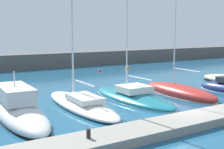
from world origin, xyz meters
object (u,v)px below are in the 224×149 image
object	(u,v)px
sailboat_red_fifth	(179,91)
mooring_buoy_red	(100,71)
dock_bollard	(89,134)
sailboat_ivory_third	(81,103)
mooring_buoy_orange	(127,69)
motorboat_white_second	(18,110)
sailboat_teal_fourth	(132,97)

from	to	relation	value
sailboat_red_fifth	mooring_buoy_red	bearing A→B (deg)	-4.89
sailboat_red_fifth	dock_bollard	size ratio (longest dim) A/B	35.99
sailboat_red_fifth	mooring_buoy_red	distance (m)	17.48
sailboat_ivory_third	sailboat_red_fifth	bearing A→B (deg)	-92.30
sailboat_ivory_third	mooring_buoy_orange	xyz separation A→B (m)	(16.14, 17.01, -0.34)
motorboat_white_second	sailboat_red_fifth	bearing A→B (deg)	-89.80
motorboat_white_second	dock_bollard	distance (m)	7.15
sailboat_red_fifth	dock_bollard	distance (m)	13.79
mooring_buoy_red	dock_bollard	size ratio (longest dim) A/B	1.18
mooring_buoy_red	mooring_buoy_orange	xyz separation A→B (m)	(4.94, 0.43, 0.00)
mooring_buoy_orange	sailboat_red_fifth	bearing A→B (deg)	-112.06
sailboat_ivory_third	dock_bollard	world-z (taller)	sailboat_ivory_third
sailboat_teal_fourth	dock_bollard	bearing A→B (deg)	134.03
motorboat_white_second	sailboat_ivory_third	bearing A→B (deg)	-85.07
sailboat_red_fifth	sailboat_teal_fourth	bearing A→B (deg)	80.78
sailboat_teal_fourth	sailboat_red_fifth	xyz separation A→B (m)	(4.28, -0.89, 0.17)
sailboat_teal_fourth	dock_bollard	xyz separation A→B (m)	(-7.90, -7.36, 0.49)
mooring_buoy_red	sailboat_teal_fourth	bearing A→B (deg)	-111.70
sailboat_ivory_third	dock_bollard	size ratio (longest dim) A/B	37.77
mooring_buoy_red	dock_bollard	xyz separation A→B (m)	(-14.43, -23.79, 0.70)
motorboat_white_second	sailboat_ivory_third	distance (m)	4.51
sailboat_ivory_third	sailboat_red_fifth	size ratio (longest dim) A/B	1.05
sailboat_ivory_third	mooring_buoy_orange	size ratio (longest dim) A/B	22.07
mooring_buoy_orange	mooring_buoy_red	bearing A→B (deg)	-174.97
motorboat_white_second	sailboat_ivory_third	world-z (taller)	sailboat_ivory_third
mooring_buoy_red	mooring_buoy_orange	bearing A→B (deg)	5.03
sailboat_teal_fourth	mooring_buoy_orange	distance (m)	20.40
sailboat_ivory_third	mooring_buoy_red	size ratio (longest dim) A/B	32.10
dock_bollard	motorboat_white_second	bearing A→B (deg)	100.31
sailboat_teal_fourth	mooring_buoy_orange	bearing A→B (deg)	-33.17
motorboat_white_second	sailboat_red_fifth	size ratio (longest dim) A/B	0.63
sailboat_teal_fourth	sailboat_red_fifth	distance (m)	4.38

